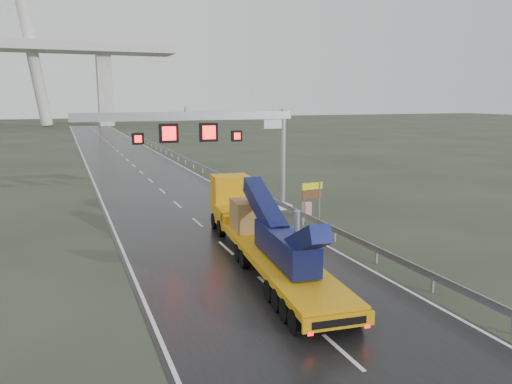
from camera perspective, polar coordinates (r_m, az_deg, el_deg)
name	(u,v)px	position (r m, az deg, el deg)	size (l,w,h in m)	color
ground	(313,326)	(18.42, 6.54, -15.00)	(400.00, 400.00, 0.00)	#2B3223
road	(141,172)	(55.76, -12.99, 2.20)	(11.00, 200.00, 0.02)	black
guardrail	(222,176)	(47.33, -3.88, 1.82)	(0.20, 140.00, 1.40)	gray
sign_gantry	(218,133)	(34.19, -4.32, 6.71)	(14.90, 1.20, 7.42)	#B1B1AD
heavy_haul_truck	(257,226)	(25.52, 0.10, -3.92)	(4.02, 16.97, 3.95)	orange
exit_sign_pair	(312,194)	(32.62, 6.44, -0.22)	(1.53, 0.22, 2.62)	#919399
striped_barrier	(307,210)	(33.98, 5.84, -2.04)	(0.60, 0.33, 1.02)	red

